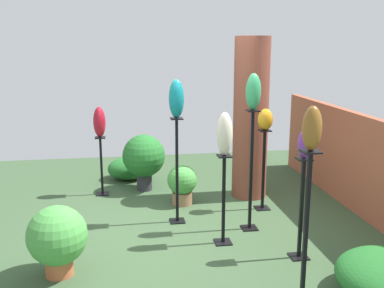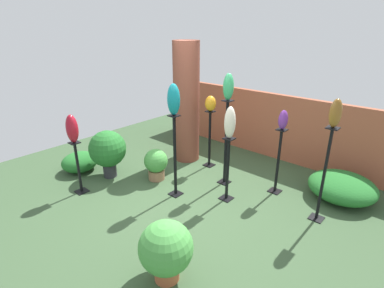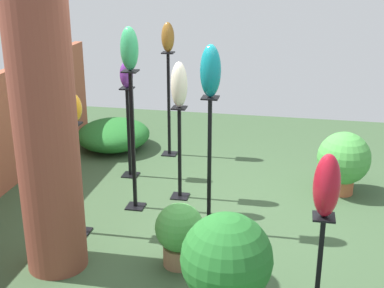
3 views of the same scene
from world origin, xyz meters
name	(u,v)px [view 3 (image 3 of 3)]	position (x,y,z in m)	size (l,w,h in m)	color
ground_plane	(214,218)	(0.00, 0.00, 0.00)	(8.00, 8.00, 0.00)	#385133
brick_pillar	(46,138)	(-1.17, 1.27, 1.24)	(0.54, 0.54, 2.48)	brown
pedestal_teal	(209,172)	(-0.28, 0.02, 0.66)	(0.20, 0.20, 1.43)	black
pedestal_ruby	(318,278)	(-1.59, -1.03, 0.42)	(0.20, 0.20, 0.94)	black
pedestal_amber	(77,184)	(-0.57, 1.31, 0.54)	(0.20, 0.20, 1.18)	black
pedestal_ivory	(180,157)	(0.46, 0.48, 0.50)	(0.20, 0.20, 1.10)	black
pedestal_violet	(129,137)	(0.97, 1.25, 0.53)	(0.20, 0.20, 1.16)	black
pedestal_bronze	(169,109)	(1.82, 0.93, 0.68)	(0.20, 0.20, 1.46)	black
pedestal_jade	(133,147)	(0.10, 0.92, 0.73)	(0.20, 0.20, 1.57)	black
art_vase_teal	(211,71)	(-0.28, 0.02, 1.68)	(0.21, 0.20, 0.50)	#0F727A
art_vase_ruby	(327,186)	(-1.59, -1.03, 1.18)	(0.21, 0.19, 0.48)	maroon
art_vase_amber	(71,108)	(-0.57, 1.31, 1.33)	(0.22, 0.21, 0.30)	orange
art_vase_ivory	(179,85)	(0.46, 0.48, 1.35)	(0.17, 0.18, 0.51)	beige
art_vase_violet	(126,75)	(0.97, 1.25, 1.33)	(0.15, 0.16, 0.32)	#6B2D8C
art_vase_bronze	(168,37)	(1.82, 0.93, 1.66)	(0.16, 0.17, 0.40)	brown
art_vase_jade	(129,49)	(0.10, 0.92, 1.80)	(0.18, 0.19, 0.45)	#2D9356
potted_plant_near_pillar	(226,261)	(-1.71, -0.35, 0.56)	(0.70, 0.70, 0.93)	#2D2D33
potted_plant_front_left	(344,160)	(0.95, -1.38, 0.42)	(0.62, 0.62, 0.76)	#B25B38
potted_plant_walkway_edge	(179,232)	(-0.95, 0.18, 0.33)	(0.45, 0.45, 0.60)	#936B4C
foliage_bed_west	(113,135)	(1.90, 1.79, 0.21)	(1.10, 1.05, 0.42)	#236B28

